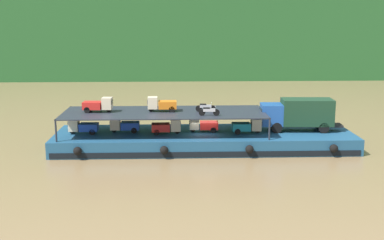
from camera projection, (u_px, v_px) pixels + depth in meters
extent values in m
plane|color=olive|center=(204.00, 147.00, 45.84)|extent=(400.00, 400.00, 0.00)
cube|color=navy|center=(204.00, 140.00, 45.68)|extent=(28.17, 7.35, 1.50)
cube|color=black|center=(207.00, 155.00, 42.16)|extent=(27.61, 0.06, 0.50)
sphere|color=black|center=(78.00, 151.00, 41.44)|extent=(0.75, 0.75, 0.75)
sphere|color=black|center=(164.00, 150.00, 41.72)|extent=(0.75, 0.75, 0.75)
sphere|color=black|center=(249.00, 149.00, 41.99)|extent=(0.75, 0.75, 0.75)
sphere|color=black|center=(334.00, 148.00, 42.26)|extent=(0.75, 0.75, 0.75)
cube|color=#1E4C99|center=(271.00, 114.00, 45.87)|extent=(2.10, 2.28, 2.00)
cube|color=#192833|center=(261.00, 111.00, 45.81)|extent=(0.15, 1.84, 0.60)
cube|color=#193823|center=(307.00, 112.00, 45.79)|extent=(4.91, 2.53, 2.50)
cube|color=black|center=(306.00, 125.00, 46.06)|extent=(6.86, 1.71, 0.20)
cylinder|color=black|center=(273.00, 123.00, 47.09)|extent=(1.01, 0.33, 1.00)
cylinder|color=black|center=(277.00, 128.00, 45.11)|extent=(1.01, 0.33, 1.00)
cylinder|color=black|center=(319.00, 123.00, 47.04)|extent=(1.01, 0.33, 1.00)
cylinder|color=black|center=(324.00, 128.00, 45.06)|extent=(1.01, 0.33, 1.00)
cylinder|color=#232833|center=(257.00, 115.00, 48.65)|extent=(0.16, 0.16, 2.00)
cylinder|color=#232833|center=(269.00, 129.00, 42.40)|extent=(0.16, 0.16, 2.00)
cylinder|color=#232833|center=(71.00, 116.00, 47.96)|extent=(0.16, 0.16, 2.00)
cylinder|color=#232833|center=(56.00, 131.00, 41.72)|extent=(0.16, 0.16, 2.00)
cube|color=#232833|center=(164.00, 112.00, 44.99)|extent=(18.97, 6.55, 0.10)
cube|color=#1E47B7|center=(89.00, 127.00, 44.83)|extent=(1.74, 1.26, 0.70)
cube|color=beige|center=(74.00, 125.00, 44.78)|extent=(0.93, 1.03, 1.10)
cube|color=#19232D|center=(69.00, 124.00, 44.76)|extent=(0.07, 0.85, 0.38)
cylinder|color=black|center=(73.00, 131.00, 44.90)|extent=(0.56, 0.16, 0.56)
cylinder|color=black|center=(94.00, 129.00, 45.42)|extent=(0.56, 0.16, 0.56)
cylinder|color=black|center=(92.00, 132.00, 44.38)|extent=(0.56, 0.16, 0.56)
cube|color=#1E47B7|center=(130.00, 126.00, 45.44)|extent=(1.71, 1.21, 0.70)
cube|color=beige|center=(115.00, 124.00, 45.36)|extent=(0.91, 1.01, 1.10)
cube|color=#19232D|center=(110.00, 123.00, 45.32)|extent=(0.05, 0.85, 0.38)
cylinder|color=black|center=(114.00, 129.00, 45.47)|extent=(0.56, 0.14, 0.56)
cylinder|color=black|center=(135.00, 128.00, 46.04)|extent=(0.56, 0.14, 0.56)
cylinder|color=black|center=(134.00, 130.00, 45.01)|extent=(0.56, 0.14, 0.56)
cube|color=red|center=(161.00, 127.00, 44.74)|extent=(1.75, 1.27, 0.70)
cube|color=beige|center=(176.00, 125.00, 44.80)|extent=(0.94, 1.04, 1.10)
cube|color=#19232D|center=(181.00, 124.00, 44.82)|extent=(0.08, 0.85, 0.38)
cylinder|color=black|center=(177.00, 131.00, 44.93)|extent=(0.57, 0.16, 0.56)
cylinder|color=black|center=(157.00, 132.00, 44.26)|extent=(0.57, 0.16, 0.56)
cylinder|color=black|center=(156.00, 130.00, 45.29)|extent=(0.57, 0.16, 0.56)
cube|color=red|center=(209.00, 125.00, 45.59)|extent=(1.75, 1.27, 0.70)
cube|color=beige|center=(194.00, 123.00, 45.55)|extent=(0.94, 1.03, 1.10)
cube|color=#19232D|center=(189.00, 122.00, 45.53)|extent=(0.07, 0.85, 0.38)
cylinder|color=black|center=(193.00, 129.00, 45.67)|extent=(0.57, 0.16, 0.56)
cylinder|color=black|center=(213.00, 128.00, 46.18)|extent=(0.57, 0.16, 0.56)
cylinder|color=black|center=(213.00, 130.00, 45.15)|extent=(0.57, 0.16, 0.56)
cube|color=teal|center=(241.00, 127.00, 45.00)|extent=(1.70, 1.20, 0.70)
cube|color=#C6B793|center=(256.00, 125.00, 45.01)|extent=(0.90, 1.00, 1.10)
cube|color=#19232D|center=(261.00, 123.00, 45.01)|extent=(0.04, 0.85, 0.38)
cylinder|color=black|center=(257.00, 130.00, 45.13)|extent=(0.56, 0.14, 0.56)
cylinder|color=black|center=(238.00, 132.00, 44.54)|extent=(0.56, 0.14, 0.56)
cylinder|color=black|center=(236.00, 129.00, 45.57)|extent=(0.56, 0.14, 0.56)
cube|color=red|center=(92.00, 105.00, 44.83)|extent=(1.77, 1.29, 0.70)
cube|color=beige|center=(107.00, 103.00, 44.76)|extent=(0.96, 1.05, 1.10)
cube|color=#19232D|center=(112.00, 102.00, 44.73)|extent=(0.09, 0.85, 0.38)
cylinder|color=black|center=(109.00, 109.00, 44.87)|extent=(0.57, 0.17, 0.56)
cylinder|color=black|center=(87.00, 110.00, 44.39)|extent=(0.57, 0.17, 0.56)
cylinder|color=black|center=(90.00, 108.00, 45.43)|extent=(0.57, 0.17, 0.56)
cube|color=orange|center=(167.00, 105.00, 45.17)|extent=(1.72, 1.22, 0.70)
cube|color=beige|center=(153.00, 103.00, 45.06)|extent=(0.91, 1.01, 1.10)
cube|color=#19232D|center=(148.00, 102.00, 45.01)|extent=(0.05, 0.85, 0.38)
cylinder|color=black|center=(151.00, 109.00, 45.17)|extent=(0.56, 0.15, 0.56)
cylinder|color=black|center=(172.00, 107.00, 45.78)|extent=(0.56, 0.15, 0.56)
cylinder|color=black|center=(172.00, 109.00, 44.75)|extent=(0.56, 0.15, 0.56)
cylinder|color=black|center=(216.00, 112.00, 43.13)|extent=(0.60, 0.13, 0.60)
cylinder|color=black|center=(202.00, 112.00, 43.16)|extent=(0.60, 0.13, 0.60)
cube|color=#B7B7BC|center=(209.00, 110.00, 43.10)|extent=(1.11, 0.26, 0.28)
cube|color=black|center=(206.00, 108.00, 43.07)|extent=(0.61, 0.23, 0.12)
cylinder|color=#B2B2B7|center=(215.00, 107.00, 43.02)|extent=(0.07, 0.55, 0.04)
cylinder|color=black|center=(212.00, 109.00, 45.06)|extent=(0.60, 0.12, 0.60)
cylinder|color=black|center=(199.00, 109.00, 45.05)|extent=(0.60, 0.12, 0.60)
cube|color=#B7B7BC|center=(206.00, 106.00, 45.01)|extent=(1.11, 0.24, 0.28)
cube|color=black|center=(203.00, 104.00, 44.97)|extent=(0.61, 0.22, 0.12)
cylinder|color=#B2B2B7|center=(211.00, 103.00, 44.94)|extent=(0.06, 0.55, 0.04)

